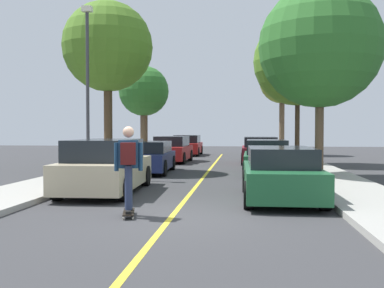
{
  "coord_description": "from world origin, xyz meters",
  "views": [
    {
      "loc": [
        1.41,
        -8.88,
        1.77
      ],
      "look_at": [
        -0.26,
        6.13,
        1.3
      ],
      "focal_mm": 41.34,
      "sensor_mm": 36.0,
      "label": 1
    }
  ],
  "objects_px": {
    "street_tree_left_near": "(144,92)",
    "fire_hydrant": "(312,166)",
    "parked_car_left_farthest": "(187,145)",
    "parked_car_right_far": "(260,150)",
    "street_tree_right_near": "(298,62)",
    "skateboard": "(129,212)",
    "parked_car_right_nearest": "(281,174)",
    "street_tree_right_nearest": "(320,47)",
    "parked_car_left_near": "(149,157)",
    "street_tree_right_far": "(282,82)",
    "streetlamp": "(88,80)",
    "skateboarder": "(128,163)",
    "parked_car_right_near": "(266,158)",
    "parked_car_left_nearest": "(106,166)",
    "parked_car_left_far": "(172,150)",
    "street_tree_left_nearest": "(108,47)"
  },
  "relations": [
    {
      "from": "parked_car_left_farthest",
      "to": "skateboarder",
      "type": "distance_m",
      "value": 22.33
    },
    {
      "from": "parked_car_right_near",
      "to": "parked_car_right_far",
      "type": "xyz_separation_m",
      "value": [
        -0.0,
        5.96,
        0.02
      ]
    },
    {
      "from": "street_tree_right_nearest",
      "to": "skateboard",
      "type": "relative_size",
      "value": 8.01
    },
    {
      "from": "street_tree_left_near",
      "to": "fire_hydrant",
      "type": "distance_m",
      "value": 12.95
    },
    {
      "from": "parked_car_left_near",
      "to": "skateboarder",
      "type": "xyz_separation_m",
      "value": [
        1.53,
        -9.32,
        0.46
      ]
    },
    {
      "from": "parked_car_left_farthest",
      "to": "skateboard",
      "type": "bearing_deg",
      "value": -86.08
    },
    {
      "from": "parked_car_right_nearest",
      "to": "parked_car_right_near",
      "type": "xyz_separation_m",
      "value": [
        0.0,
        6.44,
        0.01
      ]
    },
    {
      "from": "street_tree_left_near",
      "to": "parked_car_right_far",
      "type": "bearing_deg",
      "value": -14.24
    },
    {
      "from": "street_tree_right_nearest",
      "to": "streetlamp",
      "type": "xyz_separation_m",
      "value": [
        -8.43,
        -1.1,
        -1.22
      ]
    },
    {
      "from": "parked_car_left_near",
      "to": "parked_car_left_farthest",
      "type": "relative_size",
      "value": 1.0
    },
    {
      "from": "fire_hydrant",
      "to": "streetlamp",
      "type": "distance_m",
      "value": 8.66
    },
    {
      "from": "street_tree_right_nearest",
      "to": "parked_car_right_far",
      "type": "bearing_deg",
      "value": 104.8
    },
    {
      "from": "street_tree_left_near",
      "to": "street_tree_right_near",
      "type": "xyz_separation_m",
      "value": [
        8.55,
        -2.29,
        1.26
      ]
    },
    {
      "from": "parked_car_left_far",
      "to": "street_tree_right_near",
      "type": "xyz_separation_m",
      "value": [
        6.68,
        -0.95,
        4.58
      ]
    },
    {
      "from": "parked_car_left_farthest",
      "to": "parked_car_right_far",
      "type": "bearing_deg",
      "value": -56.61
    },
    {
      "from": "street_tree_right_far",
      "to": "parked_car_right_nearest",
      "type": "bearing_deg",
      "value": -95.18
    },
    {
      "from": "street_tree_right_nearest",
      "to": "skateboard",
      "type": "distance_m",
      "value": 10.54
    },
    {
      "from": "parked_car_right_far",
      "to": "parked_car_right_near",
      "type": "bearing_deg",
      "value": -90.0
    },
    {
      "from": "parked_car_left_farthest",
      "to": "fire_hydrant",
      "type": "xyz_separation_m",
      "value": [
        6.31,
        -15.0,
        -0.21
      ]
    },
    {
      "from": "parked_car_right_nearest",
      "to": "street_tree_right_nearest",
      "type": "distance_m",
      "value": 7.02
    },
    {
      "from": "parked_car_left_near",
      "to": "parked_car_left_far",
      "type": "height_order",
      "value": "parked_car_left_far"
    },
    {
      "from": "parked_car_right_nearest",
      "to": "skateboard",
      "type": "distance_m",
      "value": 4.19
    },
    {
      "from": "street_tree_left_near",
      "to": "parked_car_left_nearest",
      "type": "bearing_deg",
      "value": -82.0
    },
    {
      "from": "skateboarder",
      "to": "parked_car_right_nearest",
      "type": "bearing_deg",
      "value": 38.07
    },
    {
      "from": "street_tree_left_nearest",
      "to": "skateboard",
      "type": "xyz_separation_m",
      "value": [
        3.39,
        -9.62,
        -5.23
      ]
    },
    {
      "from": "street_tree_left_nearest",
      "to": "fire_hydrant",
      "type": "height_order",
      "value": "street_tree_left_nearest"
    },
    {
      "from": "street_tree_left_near",
      "to": "skateboarder",
      "type": "xyz_separation_m",
      "value": [
        3.4,
        -16.67,
        -2.92
      ]
    },
    {
      "from": "skateboarder",
      "to": "street_tree_right_far",
      "type": "bearing_deg",
      "value": 77.45
    },
    {
      "from": "parked_car_left_nearest",
      "to": "street_tree_left_nearest",
      "type": "distance_m",
      "value": 7.98
    },
    {
      "from": "parked_car_left_near",
      "to": "parked_car_right_far",
      "type": "height_order",
      "value": "parked_car_right_far"
    },
    {
      "from": "parked_car_right_nearest",
      "to": "street_tree_left_near",
      "type": "distance_m",
      "value": 15.95
    },
    {
      "from": "street_tree_right_far",
      "to": "fire_hydrant",
      "type": "height_order",
      "value": "street_tree_right_far"
    },
    {
      "from": "street_tree_right_near",
      "to": "skateboard",
      "type": "distance_m",
      "value": 16.1
    },
    {
      "from": "parked_car_right_near",
      "to": "street_tree_right_far",
      "type": "distance_m",
      "value": 14.95
    },
    {
      "from": "street_tree_right_near",
      "to": "skateboarder",
      "type": "relative_size",
      "value": 4.24
    },
    {
      "from": "parked_car_left_nearest",
      "to": "street_tree_right_far",
      "type": "relative_size",
      "value": 0.67
    },
    {
      "from": "parked_car_left_near",
      "to": "street_tree_left_near",
      "type": "height_order",
      "value": "street_tree_left_near"
    },
    {
      "from": "street_tree_right_nearest",
      "to": "street_tree_left_near",
      "type": "bearing_deg",
      "value": 134.3
    },
    {
      "from": "parked_car_right_nearest",
      "to": "parked_car_left_nearest",
      "type": "bearing_deg",
      "value": 170.32
    },
    {
      "from": "parked_car_right_nearest",
      "to": "streetlamp",
      "type": "bearing_deg",
      "value": 147.16
    },
    {
      "from": "fire_hydrant",
      "to": "skateboarder",
      "type": "bearing_deg",
      "value": -123.33
    },
    {
      "from": "parked_car_right_nearest",
      "to": "street_tree_right_near",
      "type": "bearing_deg",
      "value": 81.02
    },
    {
      "from": "parked_car_left_far",
      "to": "skateboard",
      "type": "height_order",
      "value": "parked_car_left_far"
    },
    {
      "from": "parked_car_left_farthest",
      "to": "street_tree_right_far",
      "type": "xyz_separation_m",
      "value": [
        6.68,
        0.86,
        4.53
      ]
    },
    {
      "from": "parked_car_left_near",
      "to": "skateboard",
      "type": "xyz_separation_m",
      "value": [
        1.53,
        -9.29,
        -0.56
      ]
    },
    {
      "from": "parked_car_left_farthest",
      "to": "skateboarder",
      "type": "relative_size",
      "value": 2.41
    },
    {
      "from": "street_tree_left_nearest",
      "to": "parked_car_right_far",
      "type": "bearing_deg",
      "value": 38.53
    },
    {
      "from": "parked_car_left_nearest",
      "to": "street_tree_left_nearest",
      "type": "relative_size",
      "value": 0.64
    },
    {
      "from": "parked_car_left_nearest",
      "to": "parked_car_left_farthest",
      "type": "height_order",
      "value": "parked_car_left_nearest"
    },
    {
      "from": "parked_car_left_farthest",
      "to": "parked_car_right_nearest",
      "type": "distance_m",
      "value": 20.28
    }
  ]
}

